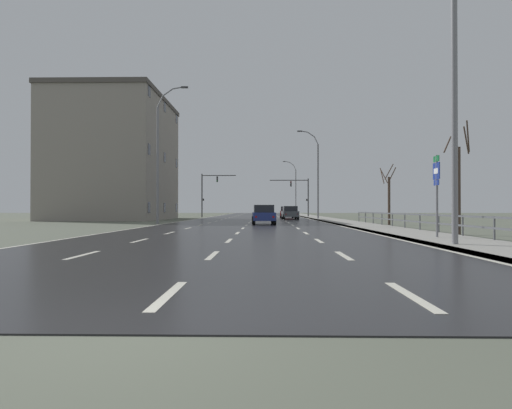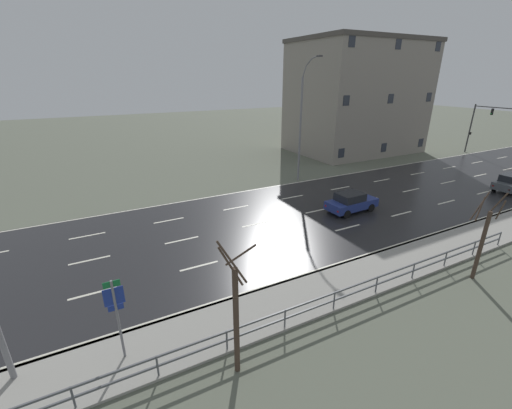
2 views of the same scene
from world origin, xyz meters
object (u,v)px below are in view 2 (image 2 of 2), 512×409
at_px(street_lamp_left_bank, 301,124).
at_px(car_mid_centre, 351,202).
at_px(highway_sign, 116,310).
at_px(brick_building, 356,97).
at_px(traffic_signal_left, 479,122).

relative_size(street_lamp_left_bank, car_mid_centre, 2.77).
height_order(highway_sign, brick_building, brick_building).
distance_m(traffic_signal_left, car_mid_centre, 30.66).
distance_m(street_lamp_left_bank, highway_sign, 24.71).
distance_m(street_lamp_left_bank, brick_building, 17.45).
bearing_deg(traffic_signal_left, car_mid_centre, -74.18).
xyz_separation_m(street_lamp_left_bank, traffic_signal_left, (0.43, 28.19, -1.44)).
relative_size(street_lamp_left_bank, highway_sign, 3.34).
height_order(highway_sign, traffic_signal_left, traffic_signal_left).
bearing_deg(brick_building, car_mid_centre, -42.59).
distance_m(traffic_signal_left, brick_building, 16.38).
bearing_deg(highway_sign, street_lamp_left_bank, 130.30).
xyz_separation_m(highway_sign, brick_building, (-24.62, 33.65, 4.98)).
xyz_separation_m(street_lamp_left_bank, highway_sign, (15.83, -18.66, -3.43)).
bearing_deg(highway_sign, brick_building, 126.19).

